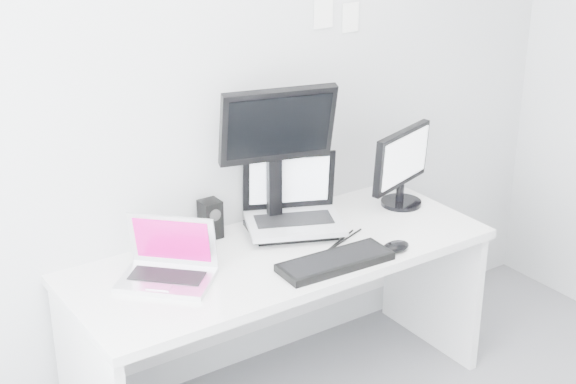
% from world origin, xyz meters
% --- Properties ---
extents(back_wall, '(3.60, 0.00, 3.60)m').
position_xyz_m(back_wall, '(0.00, 1.60, 1.35)').
color(back_wall, '#B4B6B8').
rests_on(back_wall, ground).
extents(desk, '(1.80, 0.70, 0.73)m').
position_xyz_m(desk, '(0.00, 1.25, 0.36)').
color(desk, silver).
rests_on(desk, ground).
extents(macbook, '(0.43, 0.43, 0.26)m').
position_xyz_m(macbook, '(-0.52, 1.27, 0.86)').
color(macbook, silver).
rests_on(macbook, desk).
extents(speaker, '(0.10, 0.10, 0.17)m').
position_xyz_m(speaker, '(-0.17, 1.54, 0.81)').
color(speaker, black).
rests_on(speaker, desk).
extents(dell_laptop, '(0.50, 0.45, 0.34)m').
position_xyz_m(dell_laptop, '(0.15, 1.37, 0.90)').
color(dell_laptop, silver).
rests_on(dell_laptop, desk).
extents(rear_monitor, '(0.52, 0.30, 0.67)m').
position_xyz_m(rear_monitor, '(0.11, 1.45, 1.06)').
color(rear_monitor, black).
rests_on(rear_monitor, desk).
extents(samsung_monitor, '(0.45, 0.31, 0.38)m').
position_xyz_m(samsung_monitor, '(0.74, 1.35, 0.92)').
color(samsung_monitor, black).
rests_on(samsung_monitor, desk).
extents(keyboard, '(0.48, 0.19, 0.03)m').
position_xyz_m(keyboard, '(0.11, 1.03, 0.75)').
color(keyboard, black).
rests_on(keyboard, desk).
extents(mouse, '(0.13, 0.08, 0.04)m').
position_xyz_m(mouse, '(0.40, 0.99, 0.75)').
color(mouse, black).
rests_on(mouse, desk).
extents(wall_note_0, '(0.10, 0.00, 0.14)m').
position_xyz_m(wall_note_0, '(0.45, 1.59, 1.62)').
color(wall_note_0, white).
rests_on(wall_note_0, back_wall).
extents(wall_note_1, '(0.09, 0.00, 0.13)m').
position_xyz_m(wall_note_1, '(0.60, 1.59, 1.58)').
color(wall_note_1, white).
rests_on(wall_note_1, back_wall).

